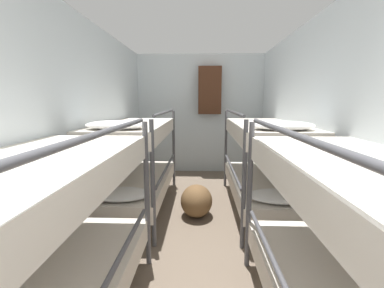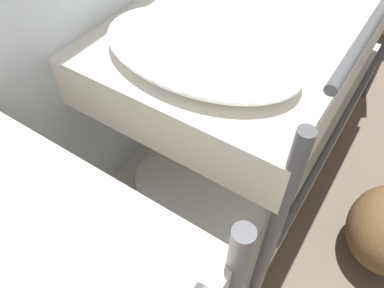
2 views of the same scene
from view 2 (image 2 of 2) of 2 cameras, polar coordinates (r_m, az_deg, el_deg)
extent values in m
cube|color=silver|center=(1.28, -20.46, 14.18)|extent=(0.06, 5.63, 2.33)
cylinder|color=#4C4C51|center=(1.33, 10.80, -17.21)|extent=(0.04, 0.04, 1.27)
cube|color=silver|center=(2.19, 11.08, 3.90)|extent=(0.79, 1.92, 0.18)
ellipsoid|color=white|center=(1.66, 0.89, -7.32)|extent=(0.64, 0.40, 0.09)
cylinder|color=#4C4C51|center=(1.98, 22.36, 4.03)|extent=(0.03, 1.63, 0.03)
ellipsoid|color=white|center=(1.13, 1.34, 14.26)|extent=(0.64, 0.40, 0.09)
camera|label=1|loc=(1.86, -141.22, -55.14)|focal=24.00mm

